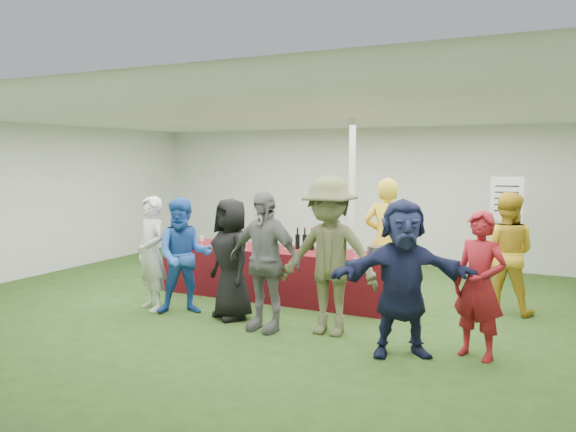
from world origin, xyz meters
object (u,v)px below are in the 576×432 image
at_px(wine_list_sign, 506,207).
at_px(customer_3, 264,261).
at_px(dump_bucket, 376,253).
at_px(customer_4, 329,256).
at_px(serving_table, 276,273).
at_px(customer_0, 151,253).
at_px(staff_pourer, 386,240).
at_px(customer_5, 403,278).
at_px(staff_back, 505,253).
at_px(customer_1, 184,256).
at_px(customer_2, 231,259).
at_px(customer_6, 479,285).

xyz_separation_m(wine_list_sign, customer_3, (-2.42, -3.72, -0.46)).
distance_m(dump_bucket, customer_4, 1.08).
distance_m(serving_table, customer_0, 1.87).
bearing_deg(staff_pourer, customer_5, 106.19).
distance_m(wine_list_sign, customer_0, 5.60).
distance_m(customer_3, customer_5, 1.75).
bearing_deg(staff_back, customer_1, 27.11).
bearing_deg(customer_4, customer_2, 176.93).
xyz_separation_m(staff_back, customer_0, (-4.41, -1.97, -0.03)).
height_order(customer_3, customer_4, customer_4).
relative_size(serving_table, customer_2, 2.28).
xyz_separation_m(dump_bucket, customer_3, (-1.04, -1.22, 0.01)).
height_order(serving_table, staff_pourer, staff_pourer).
relative_size(dump_bucket, staff_pourer, 0.14).
distance_m(customer_3, customer_4, 0.80).
height_order(wine_list_sign, customer_6, wine_list_sign).
relative_size(dump_bucket, customer_4, 0.13).
distance_m(wine_list_sign, staff_back, 1.70).
distance_m(dump_bucket, customer_1, 2.58).
relative_size(staff_pourer, customer_0, 1.15).
relative_size(staff_pourer, customer_2, 1.15).
relative_size(dump_bucket, customer_5, 0.15).
height_order(staff_back, customer_5, customer_5).
bearing_deg(customer_2, dump_bucket, 61.60).
bearing_deg(customer_0, customer_4, 25.33).
distance_m(customer_0, customer_2, 1.23).
xyz_separation_m(serving_table, customer_4, (1.36, -1.26, 0.57)).
xyz_separation_m(staff_pourer, customer_1, (-2.28, -1.79, -0.12)).
height_order(customer_3, customer_5, customer_3).
bearing_deg(customer_6, serving_table, 176.80).
relative_size(serving_table, customer_1, 2.29).
xyz_separation_m(dump_bucket, wine_list_sign, (1.39, 2.49, 0.48)).
height_order(wine_list_sign, staff_pourer, staff_pourer).
xyz_separation_m(wine_list_sign, customer_4, (-1.65, -3.53, -0.38)).
distance_m(staff_pourer, customer_6, 2.39).
relative_size(serving_table, staff_pourer, 1.98).
bearing_deg(serving_table, customer_3, -68.05).
height_order(wine_list_sign, customer_1, wine_list_sign).
xyz_separation_m(serving_table, customer_6, (3.07, -1.32, 0.40)).
xyz_separation_m(serving_table, customer_3, (0.58, -1.44, 0.48)).
height_order(staff_back, customer_4, customer_4).
relative_size(serving_table, customer_6, 2.31).
distance_m(staff_back, customer_4, 2.63).
bearing_deg(dump_bucket, customer_6, -37.13).
bearing_deg(customer_1, dump_bucket, -9.14).
height_order(staff_back, customer_6, staff_back).
xyz_separation_m(customer_0, customer_6, (4.33, -0.00, -0.01)).
bearing_deg(dump_bucket, staff_back, 29.85).
relative_size(serving_table, customer_3, 2.11).
bearing_deg(customer_3, serving_table, 117.83).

